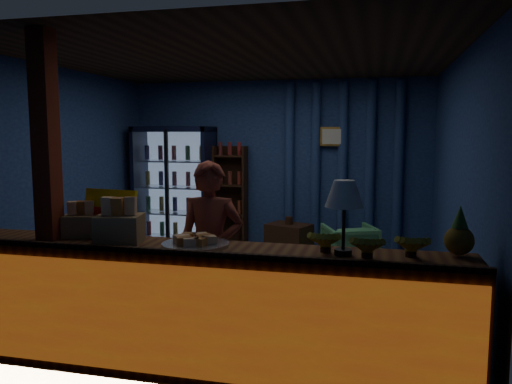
{
  "coord_description": "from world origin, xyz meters",
  "views": [
    {
      "loc": [
        1.48,
        -5.34,
        1.79
      ],
      "look_at": [
        0.24,
        -0.2,
        1.17
      ],
      "focal_mm": 35.0,
      "sensor_mm": 36.0,
      "label": 1
    }
  ],
  "objects_px": {
    "shopkeeper": "(210,252)",
    "table_lamp": "(344,197)",
    "green_chair": "(349,247)",
    "pastry_tray": "(196,243)"
  },
  "relations": [
    {
      "from": "pastry_tray",
      "to": "table_lamp",
      "type": "relative_size",
      "value": 0.97
    },
    {
      "from": "shopkeeper",
      "to": "table_lamp",
      "type": "height_order",
      "value": "shopkeeper"
    },
    {
      "from": "green_chair",
      "to": "shopkeeper",
      "type": "bearing_deg",
      "value": 46.91
    },
    {
      "from": "green_chair",
      "to": "table_lamp",
      "type": "distance_m",
      "value": 3.33
    },
    {
      "from": "shopkeeper",
      "to": "table_lamp",
      "type": "xyz_separation_m",
      "value": [
        1.16,
        -0.55,
        0.58
      ]
    },
    {
      "from": "shopkeeper",
      "to": "pastry_tray",
      "type": "distance_m",
      "value": 0.57
    },
    {
      "from": "shopkeeper",
      "to": "pastry_tray",
      "type": "xyz_separation_m",
      "value": [
        0.07,
        -0.53,
        0.2
      ]
    },
    {
      "from": "shopkeeper",
      "to": "green_chair",
      "type": "distance_m",
      "value": 2.86
    },
    {
      "from": "table_lamp",
      "to": "shopkeeper",
      "type": "bearing_deg",
      "value": 154.78
    },
    {
      "from": "green_chair",
      "to": "table_lamp",
      "type": "relative_size",
      "value": 1.25
    }
  ]
}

